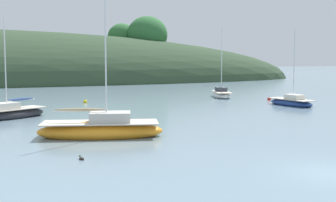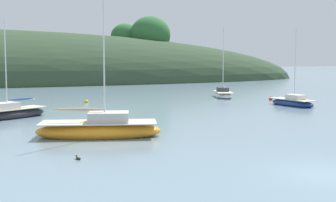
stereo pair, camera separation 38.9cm
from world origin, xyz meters
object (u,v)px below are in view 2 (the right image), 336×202
at_px(sailboat_black_sloop, 223,94).
at_px(mooring_buoy_inner, 86,102).
at_px(sailboat_orange_cutter, 10,113).
at_px(sailboat_grey_yawl, 99,129).
at_px(sailboat_blue_center, 293,102).
at_px(duck_straggler, 78,158).
at_px(mooring_buoy_channel, 271,99).

bearing_deg(sailboat_black_sloop, mooring_buoy_inner, -175.20).
bearing_deg(sailboat_orange_cutter, mooring_buoy_inner, 53.47).
bearing_deg(mooring_buoy_inner, sailboat_black_sloop, 4.80).
bearing_deg(mooring_buoy_inner, sailboat_orange_cutter, -126.53).
distance_m(sailboat_grey_yawl, sailboat_blue_center, 24.30).
distance_m(mooring_buoy_inner, duck_straggler, 27.24).
relative_size(sailboat_grey_yawl, duck_straggler, 23.17).
bearing_deg(sailboat_black_sloop, sailboat_blue_center, -78.36).
distance_m(sailboat_blue_center, sailboat_orange_cutter, 26.57).
relative_size(sailboat_blue_center, sailboat_orange_cutter, 0.96).
distance_m(sailboat_blue_center, mooring_buoy_channel, 6.05).
bearing_deg(sailboat_grey_yawl, sailboat_black_sloop, 49.52).
relative_size(sailboat_grey_yawl, mooring_buoy_inner, 17.69).
distance_m(sailboat_orange_cutter, mooring_buoy_inner, 12.76).
height_order(sailboat_black_sloop, mooring_buoy_inner, sailboat_black_sloop).
xyz_separation_m(sailboat_orange_cutter, mooring_buoy_inner, (7.59, 10.25, -0.26)).
height_order(sailboat_orange_cutter, mooring_buoy_channel, sailboat_orange_cutter).
xyz_separation_m(sailboat_blue_center, sailboat_black_sloop, (-2.27, 11.03, 0.02)).
bearing_deg(duck_straggler, mooring_buoy_inner, 80.38).
bearing_deg(sailboat_orange_cutter, mooring_buoy_channel, 13.30).
height_order(sailboat_grey_yawl, mooring_buoy_channel, sailboat_grey_yawl).
relative_size(sailboat_blue_center, mooring_buoy_channel, 14.38).
distance_m(sailboat_blue_center, sailboat_black_sloop, 11.26).
bearing_deg(sailboat_black_sloop, mooring_buoy_channel, -55.89).
height_order(mooring_buoy_inner, duck_straggler, mooring_buoy_inner).
bearing_deg(sailboat_black_sloop, sailboat_grey_yawl, -130.48).
height_order(mooring_buoy_channel, duck_straggler, mooring_buoy_channel).
height_order(sailboat_orange_cutter, duck_straggler, sailboat_orange_cutter).
bearing_deg(sailboat_orange_cutter, sailboat_grey_yawl, -64.62).
bearing_deg(sailboat_grey_yawl, sailboat_blue_center, 28.06).
bearing_deg(mooring_buoy_inner, sailboat_grey_yawl, -96.68).
bearing_deg(sailboat_blue_center, sailboat_grey_yawl, -151.94).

